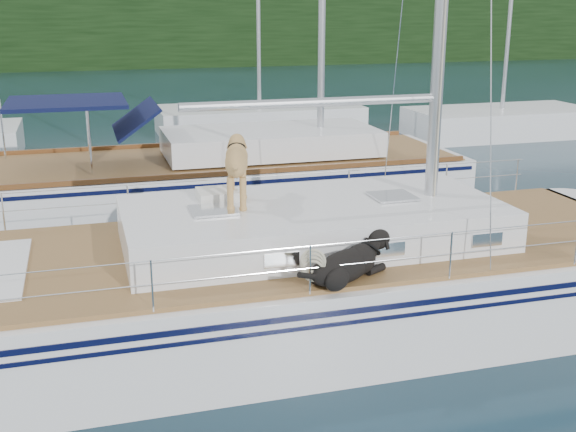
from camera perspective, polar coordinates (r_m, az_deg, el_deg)
name	(u,v)px	position (r m, az deg, el deg)	size (l,w,h in m)	color
ground	(258,330)	(10.43, -2.36, -8.98)	(120.00, 120.00, 0.00)	black
tree_line	(105,25)	(54.22, -14.25, 14.40)	(90.00, 3.00, 6.00)	black
shore_bank	(107,59)	(55.54, -14.13, 11.96)	(92.00, 1.00, 1.20)	#595147
main_sailboat	(264,285)	(10.17, -1.90, -5.49)	(12.00, 3.99, 14.01)	white
neighbor_sailboat	(225,179)	(16.52, -5.02, 2.90)	(11.00, 3.50, 13.30)	white
bg_boat_center	(259,120)	(26.22, -2.27, 7.60)	(7.20, 3.00, 11.65)	white
bg_boat_east	(501,123)	(26.63, 16.47, 7.09)	(6.40, 3.00, 11.65)	white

